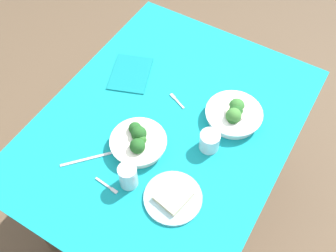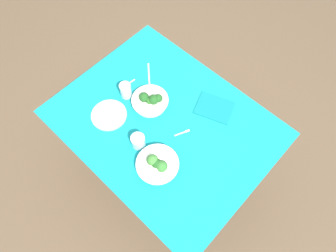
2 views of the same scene
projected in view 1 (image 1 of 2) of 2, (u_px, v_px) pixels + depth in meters
The scene contains 11 objects.
ground_plane at pixel (167, 200), 2.23m from camera, with size 6.00×6.00×0.00m, color brown.
dining_table at pixel (166, 140), 1.71m from camera, with size 1.26×0.98×0.75m.
broccoli_bowl_far at pixel (234, 114), 1.60m from camera, with size 0.23×0.23×0.09m.
broccoli_bowl_near at pixel (138, 142), 1.53m from camera, with size 0.22×0.22×0.09m.
bread_side_plate at pixel (173, 197), 1.42m from camera, with size 0.21×0.21×0.03m.
water_glass_center at pixel (210, 141), 1.52m from camera, with size 0.08×0.08×0.08m, color silver.
water_glass_side at pixel (128, 176), 1.42m from camera, with size 0.07×0.07×0.10m, color silver.
fork_by_far_bowl at pixel (177, 100), 1.68m from camera, with size 0.05×0.09×0.00m.
fork_by_near_bowl at pixel (108, 186), 1.45m from camera, with size 0.02×0.10×0.00m.
table_knife_left at pixel (88, 159), 1.52m from camera, with size 0.21×0.01×0.00m, color #B7B7BC.
napkin_folded_upper at pixel (130, 73), 1.77m from camera, with size 0.22×0.17×0.01m, color #0F777D.
Camera 1 is at (0.79, 0.49, 2.07)m, focal length 41.94 mm.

